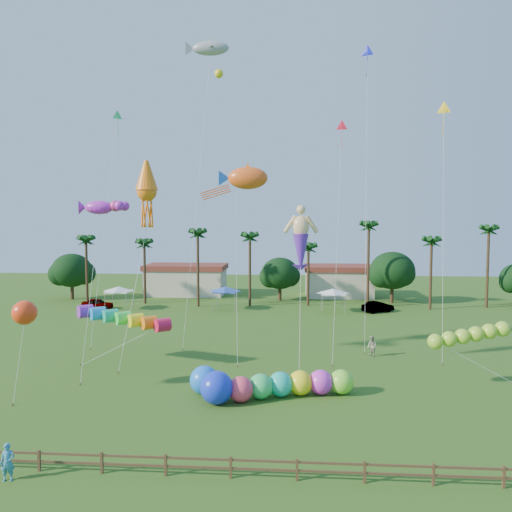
# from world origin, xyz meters

# --- Properties ---
(ground) EXTENTS (160.00, 160.00, 0.00)m
(ground) POSITION_xyz_m (0.00, 0.00, 0.00)
(ground) COLOR #285116
(ground) RESTS_ON ground
(tree_line) EXTENTS (69.46, 8.91, 11.00)m
(tree_line) POSITION_xyz_m (3.57, 44.00, 4.28)
(tree_line) COLOR #3A2819
(tree_line) RESTS_ON ground
(buildings_row) EXTENTS (35.00, 7.00, 4.00)m
(buildings_row) POSITION_xyz_m (-3.09, 50.00, 2.00)
(buildings_row) COLOR beige
(buildings_row) RESTS_ON ground
(tent_row) EXTENTS (31.00, 4.00, 0.60)m
(tent_row) POSITION_xyz_m (-6.00, 36.33, 2.75)
(tent_row) COLOR white
(tent_row) RESTS_ON ground
(fence) EXTENTS (36.12, 0.12, 1.00)m
(fence) POSITION_xyz_m (0.00, -6.00, 0.61)
(fence) COLOR brown
(fence) RESTS_ON ground
(car_a) EXTENTS (4.20, 2.00, 1.39)m
(car_a) POSITION_xyz_m (-23.02, 36.22, 0.69)
(car_a) COLOR #4C4C54
(car_a) RESTS_ON ground
(car_b) EXTENTS (4.41, 3.48, 1.40)m
(car_b) POSITION_xyz_m (13.77, 36.45, 0.70)
(car_b) COLOR #4C4C54
(car_b) RESTS_ON ground
(spectator_a) EXTENTS (0.69, 0.53, 1.71)m
(spectator_a) POSITION_xyz_m (-9.96, -6.95, 0.85)
(spectator_a) COLOR teal
(spectator_a) RESTS_ON ground
(spectator_b) EXTENTS (1.01, 1.09, 1.79)m
(spectator_b) POSITION_xyz_m (9.65, 15.11, 0.90)
(spectator_b) COLOR #A1A086
(spectator_b) RESTS_ON ground
(caterpillar_inflatable) EXTENTS (10.28, 4.60, 2.12)m
(caterpillar_inflatable) POSITION_xyz_m (1.50, 4.32, 0.89)
(caterpillar_inflatable) COLOR #EC3E5F
(caterpillar_inflatable) RESTS_ON ground
(blue_ball) EXTENTS (1.94, 1.94, 1.94)m
(blue_ball) POSITION_xyz_m (-3.12, 4.80, 0.97)
(blue_ball) COLOR #1B72F8
(blue_ball) RESTS_ON ground
(rainbow_tube) EXTENTS (8.58, 4.84, 3.99)m
(rainbow_tube) POSITION_xyz_m (-9.48, 10.60, 3.44)
(rainbow_tube) COLOR #D71743
(rainbow_tube) RESTS_ON ground
(green_worm) EXTENTS (9.24, 1.89, 3.95)m
(green_worm) POSITION_xyz_m (12.71, 7.17, 3.30)
(green_worm) COLOR #99D12E
(green_worm) RESTS_ON ground
(orange_ball_kite) EXTENTS (2.01, 2.84, 6.43)m
(orange_ball_kite) POSITION_xyz_m (-14.86, 3.62, 5.62)
(orange_ball_kite) COLOR #FF3B14
(orange_ball_kite) RESTS_ON ground
(merman_kite) EXTENTS (2.40, 4.69, 12.43)m
(merman_kite) POSITION_xyz_m (3.41, 10.74, 10.01)
(merman_kite) COLOR #F0C588
(merman_kite) RESTS_ON ground
(fish_kite) EXTENTS (5.43, 5.84, 16.46)m
(fish_kite) POSITION_xyz_m (-1.12, 15.60, 15.37)
(fish_kite) COLOR #F2571A
(fish_kite) RESTS_ON ground
(shark_kite) EXTENTS (5.01, 6.80, 29.27)m
(shark_kite) POSITION_xyz_m (-5.25, 21.50, 28.40)
(shark_kite) COLOR #91969E
(shark_kite) RESTS_ON ground
(squid_kite) EXTENTS (2.61, 4.53, 16.66)m
(squid_kite) POSITION_xyz_m (-9.06, 12.26, 14.05)
(squid_kite) COLOR orange
(squid_kite) RESTS_ON ground
(lobster_kite) EXTENTS (4.37, 5.92, 13.48)m
(lobster_kite) POSITION_xyz_m (-12.26, 10.22, 12.71)
(lobster_kite) COLOR #C029CD
(lobster_kite) RESTS_ON ground
(delta_kite_red) EXTENTS (1.48, 3.82, 20.20)m
(delta_kite_red) POSITION_xyz_m (6.87, 15.36, 19.17)
(delta_kite_red) COLOR red
(delta_kite_red) RESTS_ON ground
(delta_kite_yellow) EXTENTS (1.30, 3.47, 21.72)m
(delta_kite_yellow) POSITION_xyz_m (15.40, 15.87, 20.76)
(delta_kite_yellow) COLOR yellow
(delta_kite_yellow) RESTS_ON ground
(delta_kite_green) EXTENTS (2.29, 3.84, 22.11)m
(delta_kite_green) POSITION_xyz_m (-13.82, 18.96, 21.00)
(delta_kite_green) COLOR #34DF71
(delta_kite_green) RESTS_ON ground
(delta_kite_blue) EXTENTS (1.33, 4.12, 27.76)m
(delta_kite_blue) POSITION_xyz_m (9.50, 19.48, 26.61)
(delta_kite_blue) COLOR #161ECD
(delta_kite_blue) RESTS_ON ground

